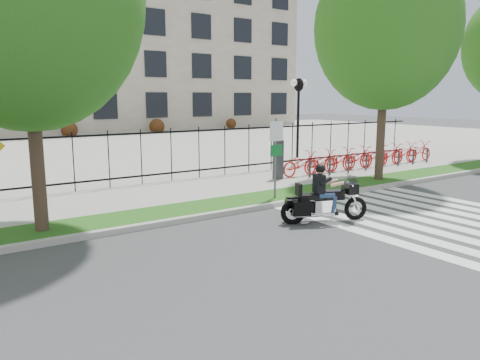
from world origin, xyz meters
TOP-DOWN VIEW (x-y plane):
  - ground at (0.00, 0.00)m, footprint 120.00×120.00m
  - curb at (0.00, 4.10)m, footprint 60.00×0.20m
  - grass_verge at (0.00, 4.95)m, footprint 60.00×1.50m
  - sidewalk at (0.00, 7.45)m, footprint 60.00×3.50m
  - plaza at (0.00, 25.00)m, footprint 80.00×34.00m
  - crosswalk_stripes at (4.83, 0.00)m, footprint 5.70×8.00m
  - iron_fence at (0.00, 9.20)m, footprint 30.00×0.06m
  - lamp_post_right at (10.00, 12.00)m, footprint 1.06×0.70m
  - street_tree_2 at (7.93, 4.95)m, footprint 5.26×5.26m
  - bike_share_station at (9.74, 7.20)m, footprint 10.02×0.87m
  - sign_pole_regulatory at (2.51, 4.58)m, footprint 0.50×0.09m
  - motorcycle_rider at (2.11, 2.02)m, footprint 2.31×1.25m

SIDE VIEW (x-z plane):
  - ground at x=0.00m, z-range 0.00..0.00m
  - crosswalk_stripes at x=4.83m, z-range 0.00..0.01m
  - plaza at x=0.00m, z-range 0.00..0.10m
  - curb at x=0.00m, z-range 0.00..0.15m
  - grass_verge at x=0.00m, z-range 0.00..0.15m
  - sidewalk at x=0.00m, z-range 0.00..0.15m
  - motorcycle_rider at x=2.11m, z-range -0.32..1.57m
  - bike_share_station at x=9.74m, z-range -0.10..1.40m
  - iron_fence at x=0.00m, z-range 0.15..2.15m
  - sign_pole_regulatory at x=2.51m, z-range 0.49..2.99m
  - lamp_post_right at x=10.00m, z-range 1.08..5.33m
  - street_tree_2 at x=7.93m, z-range 1.46..10.14m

